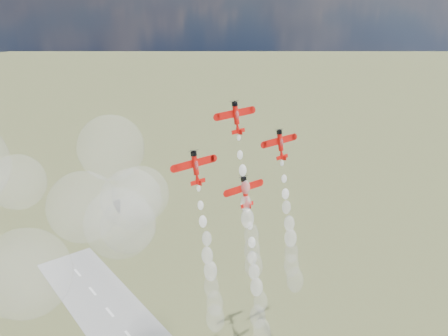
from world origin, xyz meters
The scene contains 9 objects.
plane_lead centered at (14.59, 15.22, 108.94)m, with size 12.92×4.52×9.13m.
plane_left centered at (-1.08, 12.97, 98.21)m, with size 12.92×4.52×9.13m.
plane_right centered at (30.26, 12.97, 98.21)m, with size 12.92×4.52×9.13m.
plane_slot centered at (14.59, 10.72, 87.47)m, with size 12.92×4.52×9.13m.
smoke_trail_lead centered at (14.54, 7.53, 72.40)m, with size 5.88×11.88×41.16m.
smoke_trail_left centered at (-1.20, 5.54, 61.66)m, with size 5.52×10.79×41.52m.
smoke_trail_right centered at (30.43, 5.40, 61.42)m, with size 5.61×11.19×41.83m.
smoke_trail_slot centered at (14.42, 2.92, 50.79)m, with size 5.44×11.65×41.75m.
drifted_smoke_cloud centered at (-35.97, 26.73, 90.49)m, with size 68.88×36.92×54.85m.
Camera 1 is at (-66.50, -85.60, 145.48)m, focal length 38.00 mm.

